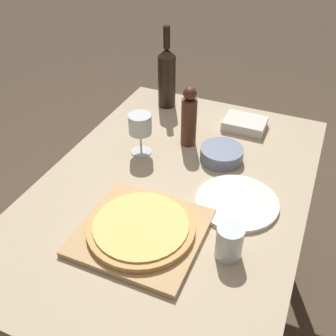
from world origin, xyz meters
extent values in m
plane|color=#4C3D2D|center=(0.00, 0.00, 0.00)|extent=(12.00, 12.00, 0.00)
cube|color=tan|center=(0.00, 0.00, 0.74)|extent=(0.86, 1.25, 0.03)
cylinder|color=brown|center=(-0.37, 0.56, 0.36)|extent=(0.06, 0.06, 0.73)
cylinder|color=brown|center=(0.37, 0.56, 0.36)|extent=(0.06, 0.06, 0.73)
cube|color=tan|center=(0.00, -0.23, 0.77)|extent=(0.34, 0.33, 0.02)
cylinder|color=tan|center=(0.00, -0.23, 0.78)|extent=(0.31, 0.31, 0.02)
cylinder|color=#E0C66B|center=(0.00, -0.23, 0.80)|extent=(0.27, 0.27, 0.01)
cylinder|color=black|center=(-0.24, 0.50, 0.87)|extent=(0.08, 0.08, 0.22)
cone|color=black|center=(-0.24, 0.50, 1.00)|extent=(0.08, 0.08, 0.03)
cylinder|color=black|center=(-0.24, 0.50, 1.06)|extent=(0.03, 0.03, 0.09)
cylinder|color=#4C2819|center=(-0.04, 0.26, 0.85)|extent=(0.06, 0.06, 0.18)
sphere|color=#4C2819|center=(-0.04, 0.26, 0.97)|extent=(0.05, 0.05, 0.05)
cylinder|color=silver|center=(-0.18, 0.14, 0.76)|extent=(0.07, 0.07, 0.00)
cylinder|color=silver|center=(-0.18, 0.14, 0.80)|extent=(0.01, 0.01, 0.08)
cylinder|color=silver|center=(-0.18, 0.14, 0.88)|extent=(0.08, 0.08, 0.07)
cylinder|color=slate|center=(0.10, 0.21, 0.78)|extent=(0.15, 0.15, 0.05)
cylinder|color=silver|center=(0.25, -0.21, 0.81)|extent=(0.07, 0.07, 0.10)
cylinder|color=silver|center=(0.22, 0.00, 0.76)|extent=(0.26, 0.26, 0.01)
cube|color=beige|center=(0.13, 0.45, 0.78)|extent=(0.16, 0.12, 0.04)
camera|label=1|loc=(0.38, -0.92, 1.59)|focal=42.00mm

